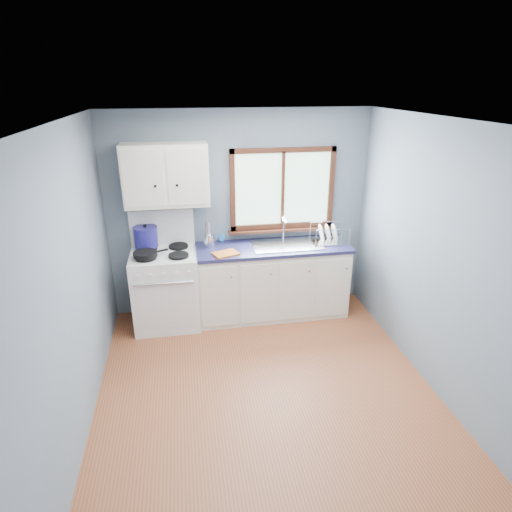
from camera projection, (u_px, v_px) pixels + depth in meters
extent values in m
cube|color=#9C5330|center=(267.00, 392.00, 4.13)|extent=(3.20, 3.60, 0.02)
cube|color=white|center=(270.00, 120.00, 3.17)|extent=(3.20, 3.60, 0.02)
cube|color=slate|center=(239.00, 214.00, 5.30)|extent=(3.20, 0.02, 2.50)
cube|color=slate|center=(344.00, 434.00, 2.00)|extent=(3.20, 0.02, 2.50)
cube|color=slate|center=(70.00, 289.00, 3.40)|extent=(0.02, 3.60, 2.50)
cube|color=slate|center=(441.00, 262.00, 3.91)|extent=(0.02, 3.60, 2.50)
cube|color=white|center=(166.00, 289.00, 5.14)|extent=(0.76, 0.65, 0.92)
cube|color=white|center=(162.00, 227.00, 5.15)|extent=(0.76, 0.05, 0.44)
cube|color=silver|center=(163.00, 253.00, 4.96)|extent=(0.72, 0.59, 0.01)
cylinder|color=black|center=(146.00, 258.00, 4.79)|extent=(0.23, 0.23, 0.03)
cylinder|color=black|center=(179.00, 256.00, 4.84)|extent=(0.23, 0.23, 0.03)
cylinder|color=black|center=(148.00, 248.00, 5.06)|extent=(0.23, 0.23, 0.03)
cylinder|color=black|center=(178.00, 246.00, 5.12)|extent=(0.23, 0.23, 0.03)
cylinder|color=silver|center=(164.00, 284.00, 4.73)|extent=(0.66, 0.02, 0.02)
cube|color=silver|center=(166.00, 306.00, 4.86)|extent=(0.66, 0.01, 0.55)
cube|color=white|center=(272.00, 282.00, 5.37)|extent=(1.85, 0.60, 0.88)
cube|color=black|center=(271.00, 309.00, 5.54)|extent=(1.85, 0.54, 0.08)
cube|color=#1A1A41|center=(272.00, 248.00, 5.20)|extent=(1.89, 0.64, 0.04)
cube|color=silver|center=(287.00, 245.00, 5.22)|extent=(0.84, 0.46, 0.01)
cube|color=silver|center=(271.00, 251.00, 5.21)|extent=(0.36, 0.40, 0.14)
cube|color=silver|center=(302.00, 249.00, 5.28)|extent=(0.36, 0.40, 0.14)
cylinder|color=silver|center=(283.00, 229.00, 5.35)|extent=(0.02, 0.02, 0.28)
cylinder|color=silver|center=(285.00, 221.00, 5.23)|extent=(0.02, 0.16, 0.02)
sphere|color=silver|center=(284.00, 218.00, 5.29)|extent=(0.04, 0.04, 0.04)
cube|color=#9EC6A8|center=(282.00, 189.00, 5.25)|extent=(1.22, 0.01, 0.92)
cube|color=#472214|center=(284.00, 150.00, 5.05)|extent=(1.30, 0.05, 0.06)
cube|color=#472214|center=(282.00, 226.00, 5.41)|extent=(1.30, 0.05, 0.06)
cube|color=#472214|center=(233.00, 191.00, 5.14)|extent=(0.06, 0.05, 1.00)
cube|color=#472214|center=(331.00, 187.00, 5.33)|extent=(0.06, 0.05, 1.00)
cube|color=#472214|center=(283.00, 189.00, 5.23)|extent=(0.03, 0.05, 0.92)
cube|color=#472214|center=(282.00, 230.00, 5.40)|extent=(1.36, 0.10, 0.03)
cube|color=white|center=(166.00, 175.00, 4.79)|extent=(0.95, 0.32, 0.70)
cube|color=white|center=(143.00, 179.00, 4.60)|extent=(0.44, 0.01, 0.62)
cube|color=white|center=(188.00, 177.00, 4.68)|extent=(0.44, 0.01, 0.62)
sphere|color=black|center=(155.00, 186.00, 4.64)|extent=(0.03, 0.03, 0.03)
sphere|color=black|center=(177.00, 185.00, 4.68)|extent=(0.03, 0.03, 0.03)
cylinder|color=black|center=(145.00, 254.00, 4.77)|extent=(0.35, 0.35, 0.05)
cube|color=black|center=(162.00, 251.00, 4.87)|extent=(0.15, 0.09, 0.02)
cylinder|color=navy|center=(146.00, 237.00, 5.03)|extent=(0.35, 0.35, 0.23)
cylinder|color=navy|center=(145.00, 228.00, 4.98)|extent=(0.36, 0.36, 0.02)
sphere|color=black|center=(145.00, 226.00, 4.97)|extent=(0.05, 0.05, 0.04)
cylinder|color=silver|center=(209.00, 241.00, 5.15)|extent=(0.15, 0.15, 0.15)
cylinder|color=silver|center=(210.00, 228.00, 5.09)|extent=(0.01, 0.01, 0.22)
cylinder|color=silver|center=(207.00, 226.00, 5.09)|extent=(0.01, 0.01, 0.27)
cylinder|color=silver|center=(208.00, 230.00, 5.07)|extent=(0.01, 0.01, 0.20)
cylinder|color=silver|center=(208.00, 234.00, 5.13)|extent=(0.07, 0.07, 0.31)
imported|color=#2573BC|center=(222.00, 234.00, 5.27)|extent=(0.09, 0.09, 0.23)
cube|color=#C86823|center=(226.00, 254.00, 4.93)|extent=(0.33, 0.28, 0.02)
cube|color=silver|center=(329.00, 241.00, 5.33)|extent=(0.46, 0.36, 0.02)
cylinder|color=silver|center=(316.00, 239.00, 5.13)|extent=(0.01, 0.01, 0.21)
cylinder|color=silver|center=(350.00, 237.00, 5.17)|extent=(0.01, 0.01, 0.21)
cylinder|color=silver|center=(310.00, 230.00, 5.42)|extent=(0.01, 0.01, 0.21)
cylinder|color=silver|center=(342.00, 229.00, 5.46)|extent=(0.01, 0.01, 0.21)
cylinder|color=silver|center=(333.00, 230.00, 5.11)|extent=(0.42, 0.04, 0.01)
cylinder|color=silver|center=(327.00, 222.00, 5.40)|extent=(0.42, 0.04, 0.01)
cylinder|color=white|center=(321.00, 233.00, 5.28)|extent=(0.08, 0.23, 0.23)
cylinder|color=white|center=(328.00, 233.00, 5.29)|extent=(0.08, 0.23, 0.23)
cylinder|color=white|center=(334.00, 233.00, 5.30)|extent=(0.08, 0.23, 0.23)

